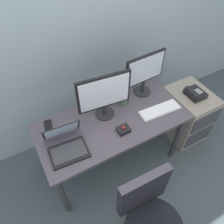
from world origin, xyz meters
TOP-DOWN VIEW (x-y plane):
  - ground_plane at (0.00, 0.00)m, footprint 8.00×8.00m
  - back_wall at (0.00, 0.68)m, footprint 6.00×0.10m
  - desk at (0.00, 0.00)m, footprint 1.41×0.67m
  - file_cabinet at (0.99, -0.05)m, footprint 0.42×0.53m
  - desk_phone at (0.98, -0.07)m, footprint 0.17×0.20m
  - office_chair at (-0.13, -0.83)m, footprint 0.52×0.52m
  - monitor_main at (-0.02, 0.11)m, footprint 0.49×0.18m
  - monitor_side at (0.47, 0.19)m, footprint 0.44×0.18m
  - keyboard at (0.46, -0.12)m, footprint 0.42×0.16m
  - laptop at (-0.47, -0.08)m, footprint 0.33×0.34m
  - trackball_mouse at (0.03, -0.15)m, footprint 0.11×0.09m
  - coffee_mug at (0.21, 0.14)m, footprint 0.10×0.09m
  - cell_phone at (-0.54, 0.22)m, footprint 0.10×0.15m

SIDE VIEW (x-z plane):
  - ground_plane at x=0.00m, z-range 0.00..0.00m
  - file_cabinet at x=0.99m, z-range 0.00..0.65m
  - office_chair at x=-0.13m, z-range -0.04..0.89m
  - desk at x=0.00m, z-range 0.28..1.00m
  - desk_phone at x=0.98m, z-range 0.64..0.73m
  - cell_phone at x=-0.54m, z-range 0.72..0.73m
  - keyboard at x=0.46m, z-range 0.72..0.75m
  - trackball_mouse at x=0.03m, z-range 0.71..0.78m
  - coffee_mug at x=0.21m, z-range 0.72..0.82m
  - laptop at x=-0.47m, z-range 0.66..0.89m
  - monitor_main at x=-0.02m, z-range 0.75..1.20m
  - monitor_side at x=0.47m, z-range 0.76..1.21m
  - back_wall at x=0.00m, z-range 0.00..2.80m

